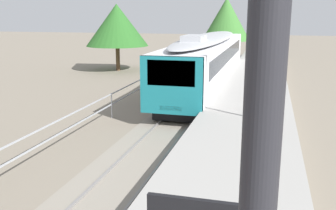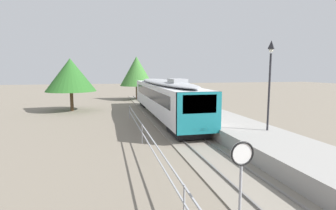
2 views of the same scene
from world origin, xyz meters
name	(u,v)px [view 2 (image 2 of 2)]	position (x,y,z in m)	size (l,w,h in m)	color
ground_plane	(145,139)	(-3.00, 22.00, 0.00)	(160.00, 160.00, 0.00)	slate
track_rails	(188,136)	(0.00, 22.00, 0.03)	(3.20, 60.00, 0.14)	gray
commuter_train	(164,95)	(0.00, 29.92, 2.15)	(2.82, 20.38, 3.74)	silver
station_platform	(232,128)	(3.25, 22.00, 0.45)	(3.90, 60.00, 0.90)	#999691
platform_lamp_mid_platform	(270,68)	(4.08, 19.06, 4.62)	(0.34, 0.34, 5.35)	#232328
speed_limit_sign	(242,168)	(-2.25, 10.69, 2.12)	(0.61, 0.10, 2.81)	#9EA0A5
carpark_fence	(184,196)	(-3.30, 12.00, 0.91)	(0.06, 36.06, 1.25)	#9EA0A5
tree_behind_carpark	(71,75)	(-9.20, 36.44, 4.05)	(5.53, 5.53, 5.89)	brown
tree_behind_station_far	(137,71)	(-0.70, 46.53, 4.46)	(5.19, 5.19, 6.73)	brown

